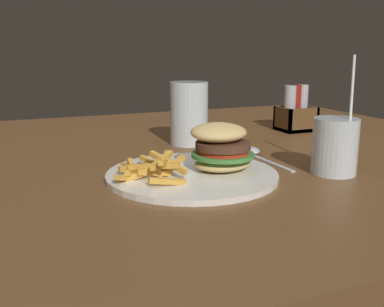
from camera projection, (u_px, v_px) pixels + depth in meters
dining_table at (183, 191)px, 1.03m from camera, size 1.54×1.23×0.76m
meal_plate_near at (203, 162)px, 0.80m from camera, size 0.30×0.30×0.10m
beer_glass at (189, 114)px, 1.06m from camera, size 0.09×0.09×0.15m
juice_glass at (335, 148)px, 0.81m from camera, size 0.08×0.08×0.21m
spoon at (249, 151)px, 0.97m from camera, size 0.05×0.19×0.02m
condiment_caddy at (295, 113)px, 1.24m from camera, size 0.10×0.08×0.13m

